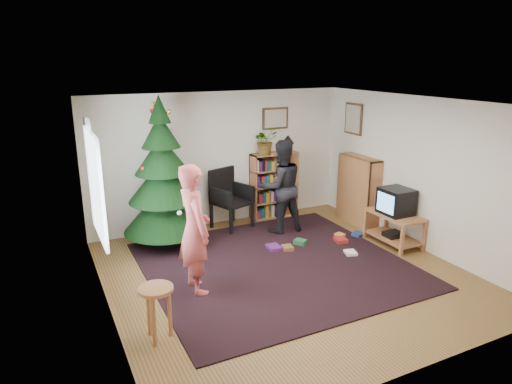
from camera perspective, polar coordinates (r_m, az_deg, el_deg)
name	(u,v)px	position (r m, az deg, el deg)	size (l,w,h in m)	color
floor	(285,273)	(6.89, 3.65, -10.11)	(5.00, 5.00, 0.00)	olive
ceiling	(288,103)	(6.20, 4.07, 11.07)	(5.00, 5.00, 0.00)	white
wall_back	(220,159)	(8.62, -4.47, 4.13)	(5.00, 0.02, 2.50)	silver
wall_front	(420,261)	(4.58, 19.77, -8.07)	(5.00, 0.02, 2.50)	silver
wall_left	(102,219)	(5.67, -18.69, -3.24)	(0.02, 5.00, 2.50)	silver
wall_right	(419,174)	(7.94, 19.70, 2.16)	(0.02, 5.00, 2.50)	silver
rug	(275,265)	(7.12, 2.44, -9.09)	(3.80, 3.60, 0.02)	black
window_pane	(96,186)	(6.17, -19.41, 0.70)	(0.04, 1.20, 1.40)	silver
curtain	(92,174)	(6.85, -19.83, 2.15)	(0.06, 0.35, 1.60)	silver
picture_back	(275,118)	(8.96, 2.42, 9.18)	(0.55, 0.03, 0.42)	#4C3319
picture_right	(354,119)	(9.08, 12.11, 8.93)	(0.03, 0.50, 0.60)	#4C3319
christmas_tree	(163,185)	(7.69, -11.49, 0.85)	(1.39, 1.39, 2.53)	#3F2816
bookshelf_back	(274,184)	(9.06, 2.27, 0.96)	(0.95, 0.30, 1.30)	#B0693F
bookshelf_right	(358,189)	(8.91, 12.68, 0.31)	(0.30, 0.95, 1.30)	#B0693F
tv_stand	(394,226)	(8.13, 16.86, -4.07)	(0.54, 0.97, 0.55)	#B0693F
crt_tv	(396,201)	(7.99, 17.10, -1.11)	(0.47, 0.50, 0.44)	black
armchair	(229,195)	(8.56, -3.38, -0.41)	(0.77, 0.79, 1.11)	black
stool	(156,299)	(5.31, -12.35, -12.96)	(0.39, 0.39, 0.65)	#B0693F
person_standing	(194,229)	(6.11, -7.70, -4.64)	(0.65, 0.43, 1.78)	#C85150
person_by_chair	(281,187)	(8.20, 3.14, 0.65)	(0.83, 0.65, 1.70)	black
potted_plant	(265,140)	(8.77, 1.17, 6.46)	(0.47, 0.41, 0.52)	gray
table_lamp	(288,140)	(9.01, 4.02, 6.45)	(0.25, 0.25, 0.33)	#A57F33
floor_clutter	(322,243)	(7.92, 8.24, -6.29)	(1.83, 0.94, 0.08)	#A51E19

